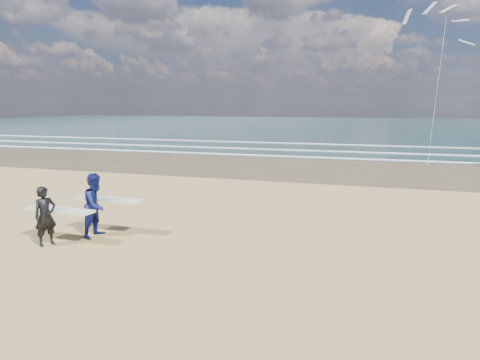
% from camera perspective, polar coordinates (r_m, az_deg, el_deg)
% --- Properties ---
extents(ocean, '(220.00, 100.00, 0.02)m').
position_cam_1_polar(ocean, '(82.57, 24.84, 6.38)').
color(ocean, '#193637').
rests_on(ocean, ground).
extents(surfer_near, '(2.22, 1.04, 1.74)m').
position_cam_1_polar(surfer_near, '(13.57, -24.29, -4.30)').
color(surfer_near, black).
rests_on(surfer_near, ground).
extents(surfer_far, '(2.20, 1.13, 1.97)m').
position_cam_1_polar(surfer_far, '(13.90, -18.52, -3.13)').
color(surfer_far, '#0E144F').
rests_on(surfer_far, ground).
extents(kite_1, '(5.43, 4.70, 11.83)m').
position_cam_1_polar(kite_1, '(33.95, 25.07, 13.11)').
color(kite_1, slate).
rests_on(kite_1, ground).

